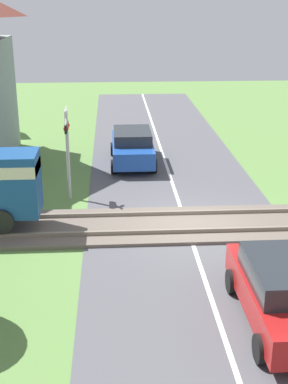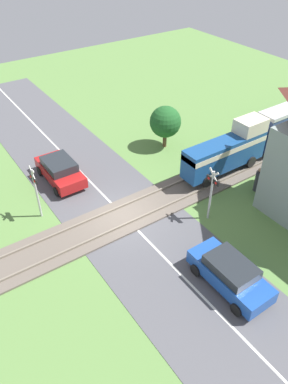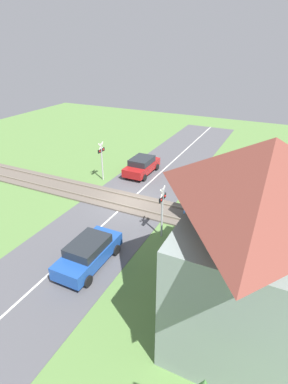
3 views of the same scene
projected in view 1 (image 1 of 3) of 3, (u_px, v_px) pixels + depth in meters
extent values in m
plane|color=#5B8442|center=(187.00, 227.00, 16.93)|extent=(60.00, 60.00, 0.00)
cube|color=#515156|center=(187.00, 226.00, 16.93)|extent=(48.00, 6.40, 0.02)
cube|color=silver|center=(187.00, 226.00, 16.92)|extent=(48.00, 0.12, 0.00)
cube|color=#665B51|center=(187.00, 225.00, 16.91)|extent=(2.80, 48.00, 0.12)
cube|color=slate|center=(190.00, 231.00, 16.19)|extent=(0.10, 48.00, 0.12)
cube|color=slate|center=(184.00, 213.00, 17.54)|extent=(0.10, 48.00, 0.12)
cylinder|color=black|center=(1.00, 222.00, 15.72)|extent=(0.14, 0.76, 0.76)
cylinder|color=black|center=(10.00, 204.00, 17.06)|extent=(0.14, 0.76, 0.76)
cube|color=#A81919|center=(285.00, 297.00, 11.78)|extent=(4.11, 1.81, 0.68)
cube|color=#23282D|center=(288.00, 273.00, 11.57)|extent=(2.26, 1.66, 0.52)
cylinder|color=black|center=(231.00, 281.00, 13.10)|extent=(0.60, 0.18, 0.60)
cylinder|color=black|center=(260.00, 349.00, 10.60)|extent=(0.60, 0.18, 0.60)
cube|color=#1E4CA8|center=(132.00, 149.00, 23.00)|extent=(4.12, 1.70, 0.71)
cube|color=#23282D|center=(132.00, 136.00, 22.80)|extent=(2.27, 1.57, 0.47)
cylinder|color=black|center=(155.00, 166.00, 21.92)|extent=(0.60, 0.18, 0.60)
cylinder|color=black|center=(113.00, 167.00, 21.82)|extent=(0.60, 0.18, 0.60)
cylinder|color=black|center=(150.00, 148.00, 24.43)|extent=(0.60, 0.18, 0.60)
cylinder|color=black|center=(113.00, 149.00, 24.33)|extent=(0.60, 0.18, 0.60)
cylinder|color=#B7B7B7|center=(68.00, 156.00, 18.73)|extent=(0.12, 0.12, 3.20)
cube|color=black|center=(66.00, 127.00, 18.38)|extent=(0.90, 0.08, 0.28)
sphere|color=red|center=(67.00, 125.00, 18.63)|extent=(0.18, 0.18, 0.18)
sphere|color=red|center=(66.00, 129.00, 18.12)|extent=(0.18, 0.18, 0.18)
cube|color=silver|center=(66.00, 118.00, 18.26)|extent=(0.72, 0.04, 0.72)
cube|color=silver|center=(66.00, 118.00, 18.26)|extent=(0.72, 0.04, 0.72)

